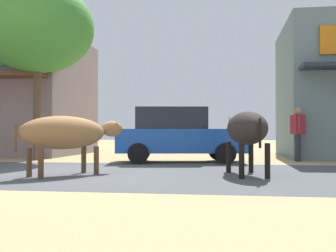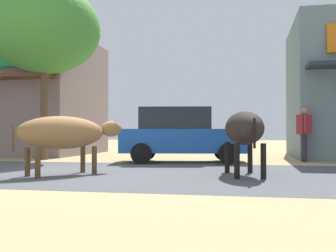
{
  "view_description": "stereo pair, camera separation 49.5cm",
  "coord_description": "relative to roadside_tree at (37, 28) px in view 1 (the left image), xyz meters",
  "views": [
    {
      "loc": [
        3.27,
        -8.88,
        0.9
      ],
      "look_at": [
        1.81,
        1.05,
        1.06
      ],
      "focal_mm": 44.25,
      "sensor_mm": 36.0,
      "label": 1
    },
    {
      "loc": [
        3.75,
        -8.79,
        0.9
      ],
      "look_at": [
        1.81,
        1.05,
        1.06
      ],
      "focal_mm": 44.25,
      "sensor_mm": 36.0,
      "label": 2
    }
  ],
  "objects": [
    {
      "name": "ground",
      "position": [
        2.9,
        -3.81,
        -4.31
      ],
      "size": [
        80.0,
        80.0,
        0.0
      ],
      "primitive_type": "plane",
      "color": "tan"
    },
    {
      "name": "asphalt_road",
      "position": [
        2.9,
        -3.81,
        -4.31
      ],
      "size": [
        72.0,
        5.77,
        0.0
      ],
      "primitive_type": "cube",
      "color": "#494C51",
      "rests_on": "ground"
    },
    {
      "name": "roadside_tree",
      "position": [
        0.0,
        0.0,
        0.0
      ],
      "size": [
        3.67,
        3.67,
        5.79
      ],
      "color": "brown",
      "rests_on": "ground"
    },
    {
      "name": "parked_hatchback_car",
      "position": [
        4.65,
        -0.27,
        -3.47
      ],
      "size": [
        4.0,
        2.24,
        1.64
      ],
      "color": "#1A4B9D",
      "rests_on": "ground"
    },
    {
      "name": "cow_near_brown",
      "position": [
        2.83,
        -4.46,
        -3.43
      ],
      "size": [
        1.9,
        2.28,
        1.24
      ],
      "color": "olive",
      "rests_on": "ground"
    },
    {
      "name": "cow_far_dark",
      "position": [
        6.53,
        -3.83,
        -3.34
      ],
      "size": [
        1.1,
        2.5,
        1.33
      ],
      "color": "#2B2320",
      "rests_on": "ground"
    },
    {
      "name": "pedestrian_by_shop",
      "position": [
        8.29,
        0.54,
        -3.33
      ],
      "size": [
        0.47,
        0.61,
        1.67
      ],
      "color": "#262633",
      "rests_on": "ground"
    }
  ]
}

